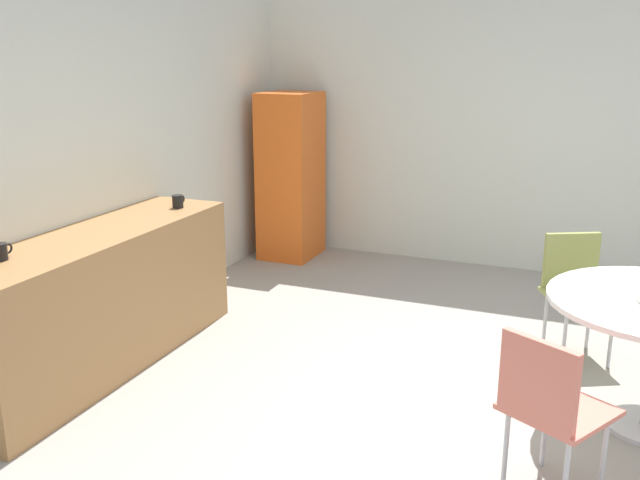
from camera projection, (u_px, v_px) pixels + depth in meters
name	position (u px, v px, depth m)	size (l,w,h in m)	color
ground_plane	(517.00, 426.00, 3.88)	(6.00, 6.00, 0.00)	#9E998E
wall_back	(69.00, 162.00, 4.64)	(6.00, 0.10, 2.60)	silver
wall_side_right	(571.00, 133.00, 6.21)	(0.10, 6.00, 2.60)	silver
counter_block	(99.00, 300.00, 4.53)	(2.24, 0.60, 0.90)	#9E7042
locker_cabinet	(291.00, 176.00, 6.87)	(0.60, 0.50, 1.62)	orange
chair_coral	(548.00, 399.00, 3.11)	(0.57, 0.57, 0.83)	silver
chair_olive	(575.00, 281.00, 4.69)	(0.57, 0.57, 0.83)	silver
mug_white	(0.00, 252.00, 3.85)	(0.13, 0.08, 0.09)	black
mug_green	(178.00, 201.00, 5.11)	(0.13, 0.08, 0.09)	black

